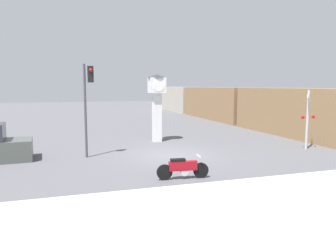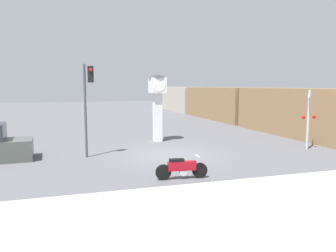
# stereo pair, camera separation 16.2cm
# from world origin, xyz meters

# --- Properties ---
(ground_plane) EXTENTS (120.00, 120.00, 0.00)m
(ground_plane) POSITION_xyz_m (0.00, 0.00, 0.00)
(ground_plane) COLOR #56565B
(sidewalk_strip) EXTENTS (36.00, 6.00, 0.10)m
(sidewalk_strip) POSITION_xyz_m (0.00, -8.33, 0.05)
(sidewalk_strip) COLOR #BCB7A8
(sidewalk_strip) RESTS_ON ground_plane
(motorcycle) EXTENTS (2.05, 0.45, 0.90)m
(motorcycle) POSITION_xyz_m (-0.92, -4.33, 0.43)
(motorcycle) COLOR black
(motorcycle) RESTS_ON ground_plane
(clock_tower) EXTENTS (1.16, 1.16, 4.29)m
(clock_tower) POSITION_xyz_m (0.48, 4.26, 2.86)
(clock_tower) COLOR white
(clock_tower) RESTS_ON ground_plane
(freight_train) EXTENTS (2.80, 38.52, 3.40)m
(freight_train) POSITION_xyz_m (10.72, 16.47, 1.70)
(freight_train) COLOR olive
(freight_train) RESTS_ON ground_plane
(traffic_light) EXTENTS (0.50, 0.35, 4.63)m
(traffic_light) POSITION_xyz_m (-4.05, 0.75, 3.17)
(traffic_light) COLOR #47474C
(traffic_light) RESTS_ON ground_plane
(railroad_crossing_signal) EXTENTS (0.90, 0.82, 3.34)m
(railroad_crossing_signal) POSITION_xyz_m (7.84, -0.81, 1.83)
(railroad_crossing_signal) COLOR #B7B7BC
(railroad_crossing_signal) RESTS_ON ground_plane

